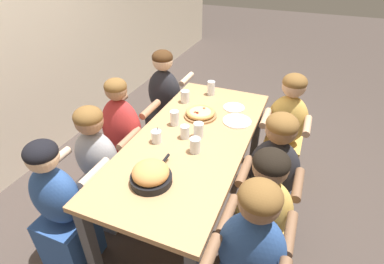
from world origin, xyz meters
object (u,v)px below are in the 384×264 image
at_px(drinking_glass_b, 175,119).
at_px(diner_near_center, 270,185).
at_px(pizza_board_main, 200,113).
at_px(diner_far_midleft, 100,172).
at_px(diner_near_right, 284,134).
at_px(drinking_glass_d, 185,97).
at_px(drinking_glass_e, 198,131).
at_px(empty_plate_a, 237,121).
at_px(drinking_glass_c, 185,132).
at_px(drinking_glass_f, 211,89).
at_px(drinking_glass_a, 195,146).
at_px(diner_near_midleft, 260,225).
at_px(cocktail_glass_blue, 157,137).
at_px(skillet_bowl, 151,175).
at_px(diner_far_center, 125,145).
at_px(diner_far_left, 62,211).
at_px(diner_far_right, 165,105).
at_px(empty_plate_b, 234,108).

distance_m(drinking_glass_b, diner_near_center, 0.91).
xyz_separation_m(pizza_board_main, diner_far_midleft, (-0.69, 0.59, -0.30)).
relative_size(diner_near_right, diner_near_center, 0.98).
distance_m(drinking_glass_d, drinking_glass_e, 0.59).
relative_size(empty_plate_a, drinking_glass_c, 2.27).
bearing_deg(drinking_glass_f, drinking_glass_a, -167.81).
xyz_separation_m(diner_near_midleft, diner_near_right, (1.14, -0.00, 0.00)).
bearing_deg(cocktail_glass_blue, drinking_glass_d, 4.93).
distance_m(skillet_bowl, drinking_glass_b, 0.69).
distance_m(drinking_glass_d, diner_far_center, 0.70).
xyz_separation_m(empty_plate_a, drinking_glass_e, (-0.33, 0.22, 0.05)).
xyz_separation_m(pizza_board_main, drinking_glass_f, (0.43, 0.05, 0.03)).
distance_m(drinking_glass_a, drinking_glass_f, 0.94).
xyz_separation_m(diner_near_midleft, diner_far_center, (0.40, 1.28, 0.01)).
distance_m(drinking_glass_b, diner_far_center, 0.55).
bearing_deg(diner_near_midleft, cocktail_glass_blue, -16.22).
bearing_deg(diner_far_midleft, drinking_glass_d, 67.78).
height_order(drinking_glass_b, drinking_glass_c, drinking_glass_b).
xyz_separation_m(drinking_glass_c, diner_near_center, (-0.01, -0.69, -0.30)).
distance_m(drinking_glass_f, diner_near_center, 1.13).
bearing_deg(drinking_glass_d, diner_far_left, 164.71).
relative_size(diner_near_midleft, diner_far_center, 0.95).
height_order(cocktail_glass_blue, diner_far_right, diner_far_right).
bearing_deg(diner_far_midleft, diner_near_midleft, -2.10).
bearing_deg(cocktail_glass_blue, diner_far_right, 23.70).
relative_size(empty_plate_b, drinking_glass_a, 1.67).
distance_m(diner_near_midleft, diner_near_center, 0.38).
bearing_deg(empty_plate_b, diner_far_midleft, 138.93).
height_order(empty_plate_a, drinking_glass_d, drinking_glass_d).
relative_size(pizza_board_main, drinking_glass_a, 2.49).
xyz_separation_m(drinking_glass_e, diner_far_center, (-0.03, 0.68, -0.30)).
height_order(empty_plate_a, diner_near_midleft, diner_near_midleft).
bearing_deg(drinking_glass_f, diner_far_right, 85.98).
height_order(diner_far_right, diner_far_midleft, diner_far_right).
xyz_separation_m(cocktail_glass_blue, diner_near_center, (0.13, -0.86, -0.29)).
relative_size(drinking_glass_e, diner_far_right, 0.11).
distance_m(empty_plate_b, drinking_glass_f, 0.34).
bearing_deg(diner_near_midleft, drinking_glass_b, -31.99).
height_order(pizza_board_main, drinking_glass_e, drinking_glass_e).
bearing_deg(diner_far_right, pizza_board_main, -38.78).
height_order(empty_plate_b, drinking_glass_a, drinking_glass_a).
bearing_deg(drinking_glass_a, drinking_glass_f, 12.19).
bearing_deg(diner_near_center, diner_far_midleft, 14.42).
relative_size(diner_near_midleft, diner_far_right, 0.96).
height_order(pizza_board_main, diner_far_midleft, diner_far_midleft).
distance_m(empty_plate_a, drinking_glass_f, 0.55).
bearing_deg(drinking_glass_a, pizza_board_main, 16.53).
bearing_deg(drinking_glass_c, diner_far_center, 88.34).
bearing_deg(diner_near_midleft, drinking_glass_d, -45.14).
height_order(drinking_glass_d, diner_far_right, diner_far_right).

